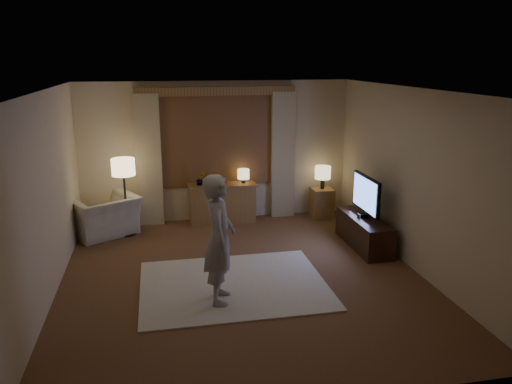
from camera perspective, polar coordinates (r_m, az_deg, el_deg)
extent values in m
cube|color=brown|center=(7.15, -1.51, -9.81)|extent=(5.00, 5.50, 0.02)
cube|color=silver|center=(6.49, -1.68, 11.64)|extent=(5.00, 5.50, 0.02)
cube|color=beige|center=(9.37, -4.49, 4.62)|extent=(5.00, 0.02, 2.60)
cube|color=beige|center=(4.16, 5.03, -9.16)|extent=(5.00, 0.02, 2.60)
cube|color=beige|center=(6.76, -23.05, -0.71)|extent=(0.02, 5.50, 2.60)
cube|color=beige|center=(7.53, 17.58, 1.34)|extent=(0.02, 5.50, 2.60)
cube|color=black|center=(9.30, -4.50, 6.10)|extent=(2.00, 0.01, 1.70)
cube|color=brown|center=(9.29, -4.50, 6.09)|extent=(2.08, 0.04, 1.78)
cube|color=tan|center=(9.22, -12.14, 3.51)|extent=(0.45, 0.12, 2.40)
cube|color=tan|center=(9.51, 3.11, 4.19)|extent=(0.45, 0.12, 2.40)
cube|color=brown|center=(9.14, -4.57, 11.43)|extent=(2.90, 0.14, 0.16)
cube|color=beige|center=(6.92, -2.57, -10.54)|extent=(2.50, 2.00, 0.02)
cube|color=brown|center=(9.35, -3.84, -1.39)|extent=(1.20, 0.40, 0.70)
cube|color=brown|center=(9.23, -3.89, 1.29)|extent=(0.16, 0.02, 0.20)
imported|color=#999999|center=(9.18, -6.37, 1.47)|extent=(0.17, 0.13, 0.30)
cylinder|color=black|center=(9.30, -1.44, 1.17)|extent=(0.08, 0.08, 0.12)
cylinder|color=#FFE199|center=(9.26, -1.45, 2.07)|extent=(0.22, 0.22, 0.18)
cylinder|color=black|center=(9.06, -14.43, -4.63)|extent=(0.29, 0.29, 0.03)
cylinder|color=black|center=(8.90, -14.65, -1.45)|extent=(0.04, 0.04, 1.08)
cylinder|color=#FFE199|center=(8.74, -14.94, 2.78)|extent=(0.39, 0.39, 0.29)
imported|color=beige|center=(9.05, -16.99, -2.63)|extent=(1.39, 1.34, 0.69)
cube|color=brown|center=(9.75, 7.52, -1.22)|extent=(0.40, 0.40, 0.56)
cylinder|color=black|center=(9.65, 7.60, 0.95)|extent=(0.08, 0.08, 0.20)
cylinder|color=#FFE199|center=(9.60, 7.64, 2.22)|extent=(0.30, 0.30, 0.24)
cube|color=black|center=(8.35, 12.24, -4.49)|extent=(0.45, 1.40, 0.50)
cube|color=black|center=(8.26, 12.35, -2.65)|extent=(0.23, 0.11, 0.06)
cube|color=black|center=(8.16, 12.50, -0.21)|extent=(0.05, 0.95, 0.58)
cube|color=#557EE7|center=(8.15, 12.29, -0.23)|extent=(0.00, 0.88, 0.52)
imported|color=#A9A49C|center=(6.18, -4.20, -5.39)|extent=(0.49, 0.66, 1.64)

